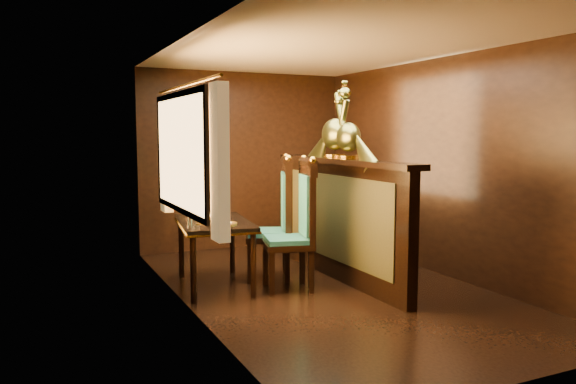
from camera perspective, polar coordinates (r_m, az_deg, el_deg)
name	(u,v)px	position (r m, az deg, el deg)	size (l,w,h in m)	color
ground	(328,289)	(6.03, 4.10, -9.80)	(5.00, 5.00, 0.00)	black
room_shell	(321,139)	(5.78, 3.39, 5.42)	(3.04, 5.04, 2.52)	black
partition	(341,217)	(6.29, 5.37, -2.50)	(0.26, 2.70, 1.36)	black
dining_table	(214,227)	(6.03, -7.53, -3.54)	(0.90, 1.30, 0.91)	black
chair_left	(300,220)	(5.89, 1.21, -2.87)	(0.61, 0.63, 1.41)	black
chair_right	(279,214)	(6.30, -0.88, -2.28)	(0.66, 0.67, 1.41)	black
peacock_left	(349,124)	(6.10, 6.17, 6.87)	(0.24, 0.63, 0.75)	#1B512E
peacock_right	(335,120)	(6.36, 4.79, 7.27)	(0.27, 0.71, 0.85)	#1B512E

